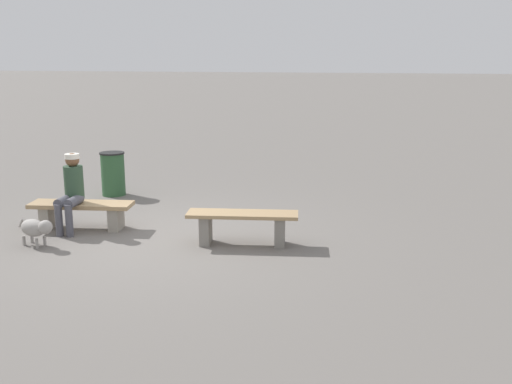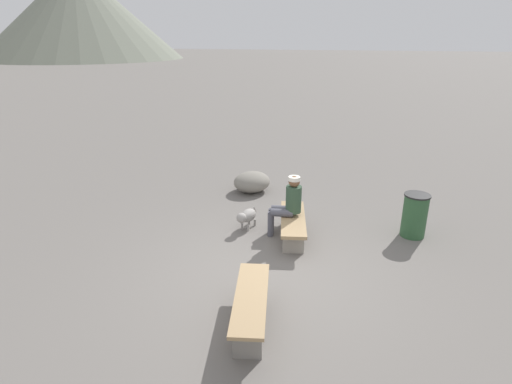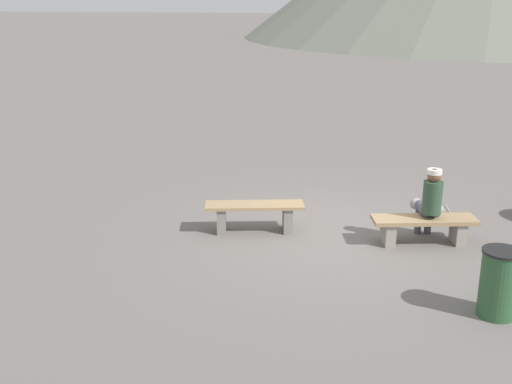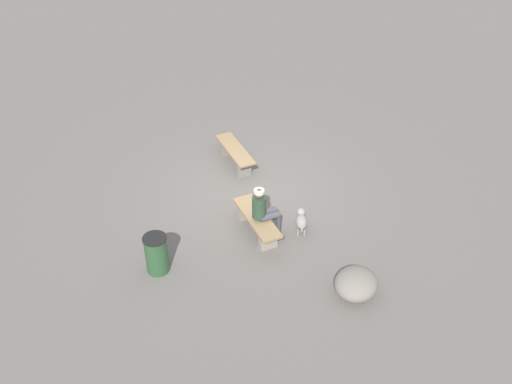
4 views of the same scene
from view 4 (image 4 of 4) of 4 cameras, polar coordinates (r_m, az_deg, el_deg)
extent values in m
cube|color=slate|center=(14.02, -0.48, -0.30)|extent=(210.00, 210.00, 0.06)
cube|color=gray|center=(15.33, -2.81, 4.36)|extent=(0.21, 0.37, 0.43)
cube|color=gray|center=(14.50, -1.17, 2.29)|extent=(0.21, 0.37, 0.43)
cube|color=#A3845B|center=(14.78, -2.03, 4.12)|extent=(1.65, 0.73, 0.05)
cube|color=gray|center=(13.21, -0.89, -1.85)|extent=(0.23, 0.40, 0.36)
cube|color=gray|center=(12.45, 1.17, -4.70)|extent=(0.23, 0.40, 0.36)
cube|color=#A3845B|center=(12.68, 0.11, -2.50)|extent=(1.66, 0.76, 0.06)
cylinder|color=#2D4733|center=(12.39, 0.29, -1.45)|extent=(0.29, 0.29, 0.51)
sphere|color=brown|center=(12.18, 0.30, -0.16)|extent=(0.21, 0.21, 0.21)
cylinder|color=silver|center=(12.14, 0.30, 0.06)|extent=(0.22, 0.22, 0.07)
cylinder|color=#4C4C56|center=(12.56, 1.32, -2.36)|extent=(0.21, 0.44, 0.15)
cylinder|color=#4C4C56|center=(12.78, 2.18, -3.01)|extent=(0.11, 0.11, 0.50)
cylinder|color=#4C4C56|center=(12.67, 1.04, -1.93)|extent=(0.21, 0.44, 0.15)
cylinder|color=#4C4C56|center=(12.89, 1.89, -2.58)|extent=(0.11, 0.11, 0.50)
ellipsoid|color=gray|center=(12.82, 4.40, -2.88)|extent=(0.48, 0.35, 0.25)
sphere|color=gray|center=(12.99, 4.36, -1.97)|extent=(0.20, 0.20, 0.20)
cylinder|color=gray|center=(13.04, 4.03, -3.15)|extent=(0.04, 0.04, 0.14)
cylinder|color=gray|center=(13.05, 4.64, -3.16)|extent=(0.04, 0.04, 0.14)
cylinder|color=gray|center=(12.83, 4.08, -3.94)|extent=(0.04, 0.04, 0.14)
cylinder|color=gray|center=(12.84, 4.69, -3.94)|extent=(0.04, 0.04, 0.14)
cylinder|color=gray|center=(12.60, 4.45, -3.49)|extent=(0.12, 0.06, 0.15)
cylinder|color=#2D5633|center=(11.95, -9.56, -5.97)|extent=(0.46, 0.46, 0.82)
cylinder|color=black|center=(11.67, -9.77, -4.43)|extent=(0.48, 0.48, 0.03)
ellipsoid|color=gray|center=(11.60, 9.62, -8.71)|extent=(1.23, 1.22, 0.49)
camera|label=1|loc=(18.58, 20.87, 16.32)|focal=40.39mm
camera|label=2|loc=(17.26, -9.67, 20.20)|focal=28.91mm
camera|label=3|loc=(13.63, -44.19, 6.12)|focal=44.45mm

